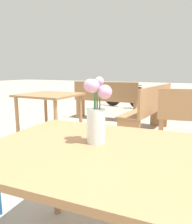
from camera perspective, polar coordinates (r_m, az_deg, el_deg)
name	(u,v)px	position (r m, az deg, el deg)	size (l,w,h in m)	color
table_front	(86,164)	(1.11, -2.59, -13.39)	(1.03, 0.94, 0.72)	#9E7047
flower_vase	(96,115)	(1.08, 0.05, -0.89)	(0.15, 0.14, 0.33)	silver
bench_middle	(151,109)	(3.72, 14.21, 0.80)	(0.49, 1.66, 0.85)	#9E7047
bench_far	(106,100)	(4.84, 2.62, 3.23)	(1.48, 0.46, 0.85)	#9E7047
table_back	(50,102)	(3.29, -12.01, 2.56)	(0.81, 0.77, 0.75)	#9E7047
bicycle	(125,96)	(6.58, 7.58, 4.08)	(1.52, 0.52, 0.73)	black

